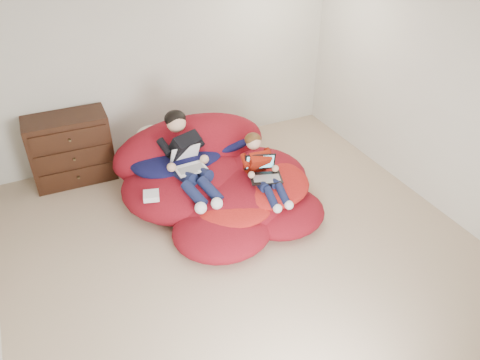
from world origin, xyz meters
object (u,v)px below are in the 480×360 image
Objects in this scene: dresser at (71,149)px; older_boy at (186,154)px; laptop_black at (263,171)px; beanbag_pile at (215,178)px; laptop_white at (188,162)px; younger_boy at (262,166)px.

older_boy is at bearing -43.91° from dresser.
laptop_black is at bearing -34.23° from older_boy.
older_boy is at bearing 175.49° from beanbag_pile.
older_boy reaches higher than laptop_black.
laptop_white is (-0.35, -0.05, 0.37)m from beanbag_pile.
younger_boy is at bearing -31.80° from older_boy.
older_boy is 0.91m from younger_boy.
dresser is at bearing 142.66° from beanbag_pile.
laptop_white is (-0.00, -0.08, -0.07)m from older_boy.
laptop_white is at bearing 149.80° from laptop_black.
dresser is 2.77× the size of laptop_white.
beanbag_pile reaches higher than laptop_white.
younger_boy is (1.97, -1.63, 0.13)m from dresser.
dresser is 1.12× the size of younger_boy.
beanbag_pile reaches higher than laptop_black.
beanbag_pile is 0.56m from older_boy.
laptop_white is (1.20, -1.23, 0.18)m from dresser.
younger_boy is 0.87m from laptop_white.
dresser is 1.72m from laptop_white.
younger_boy reaches higher than laptop_black.
older_boy reaches higher than beanbag_pile.
beanbag_pile is 0.51m from laptop_white.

